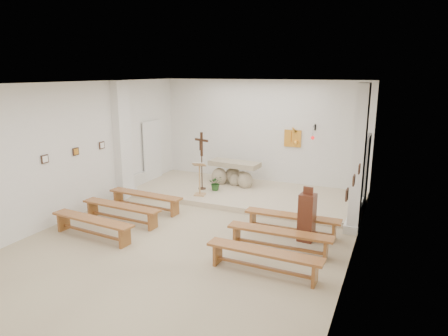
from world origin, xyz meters
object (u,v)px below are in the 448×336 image
at_px(bench_right_front, 292,220).
at_px(bench_left_front, 145,198).
at_px(lectern, 200,179).
at_px(crucifix_stand, 202,157).
at_px(bench_left_third, 92,223).
at_px(bench_right_second, 280,236).
at_px(donation_pedestal, 307,217).
at_px(bench_right_third, 264,256).
at_px(altar, 234,175).
at_px(bench_left_second, 121,209).

bearing_deg(bench_right_front, bench_left_front, 179.12).
bearing_deg(lectern, crucifix_stand, 97.87).
bearing_deg(bench_left_third, bench_right_second, 19.04).
height_order(donation_pedestal, bench_right_third, donation_pedestal).
xyz_separation_m(donation_pedestal, bench_right_third, (-0.39, -1.87, -0.20)).
bearing_deg(lectern, bench_left_front, -137.51).
xyz_separation_m(bench_left_front, bench_right_third, (4.13, -2.09, 0.00)).
relative_size(donation_pedestal, bench_left_third, 0.56).
bearing_deg(bench_right_third, bench_right_front, 91.32).
relative_size(altar, bench_right_third, 0.75).
distance_m(crucifix_stand, bench_right_second, 4.65).
bearing_deg(bench_right_second, bench_left_second, 178.99).
bearing_deg(altar, donation_pedestal, -40.34).
height_order(bench_left_second, bench_right_third, same).
bearing_deg(bench_left_second, lectern, 71.40).
bearing_deg(crucifix_stand, bench_left_front, -91.08).
xyz_separation_m(donation_pedestal, bench_right_front, (-0.39, 0.23, -0.20)).
xyz_separation_m(bench_left_second, bench_left_third, (0.00, -1.05, 0.00)).
bearing_deg(bench_left_third, lectern, 79.48).
distance_m(altar, bench_right_third, 5.66).
distance_m(lectern, bench_left_second, 2.65).
xyz_separation_m(altar, bench_left_second, (-1.45, -3.93, -0.12)).
bearing_deg(bench_left_front, lectern, 58.77).
relative_size(bench_right_front, bench_right_third, 1.00).
xyz_separation_m(crucifix_stand, bench_left_second, (-0.73, -3.06, -0.83)).
bearing_deg(bench_left_front, bench_right_front, 3.10).
bearing_deg(bench_right_second, bench_left_front, 164.78).
bearing_deg(bench_left_third, bench_right_front, 31.69).
xyz_separation_m(lectern, bench_left_third, (-0.96, -3.50, -0.30)).
distance_m(bench_left_second, bench_left_third, 1.05).
height_order(crucifix_stand, bench_right_second, crucifix_stand).
bearing_deg(bench_right_front, lectern, 155.22).
bearing_deg(bench_left_front, bench_right_third, -23.76).
bearing_deg(bench_left_front, altar, 66.49).
xyz_separation_m(lectern, bench_left_front, (-0.96, -1.41, -0.30)).
relative_size(lectern, donation_pedestal, 0.81).
bearing_deg(bench_right_second, altar, 123.32).
relative_size(altar, crucifix_stand, 0.94).
bearing_deg(lectern, donation_pedestal, -37.80).
relative_size(altar, bench_right_front, 0.75).
distance_m(bench_left_front, bench_left_second, 1.05).
bearing_deg(lectern, bench_right_third, -60.97).
bearing_deg(lectern, bench_left_third, -118.52).
distance_m(altar, bench_left_front, 3.23).
relative_size(bench_left_front, bench_right_third, 1.00).
xyz_separation_m(altar, bench_right_third, (2.69, -4.98, -0.12)).
distance_m(bench_right_front, bench_right_second, 1.05).
relative_size(bench_left_front, bench_right_second, 1.00).
height_order(altar, bench_left_third, altar).
bearing_deg(altar, lectern, -103.16).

